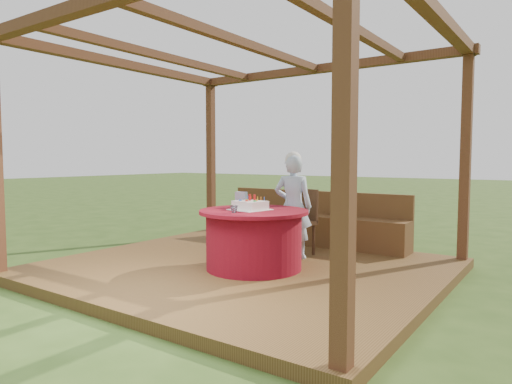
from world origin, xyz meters
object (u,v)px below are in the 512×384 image
bench (311,226)px  elderly_woman (293,205)px  table (254,239)px  gift_bag (241,200)px  birthday_cake (250,205)px  chair (299,218)px  drinking_glass (234,209)px

bench → elderly_woman: 1.15m
table → gift_bag: size_ratio=6.69×
bench → birthday_cake: size_ratio=6.42×
table → birthday_cake: (-0.04, -0.01, 0.40)m
gift_bag → table: bearing=-42.2°
bench → birthday_cake: birthday_cake is taller
bench → table: bench is taller
chair → birthday_cake: size_ratio=1.89×
gift_bag → drinking_glass: size_ratio=2.18×
birthday_cake → bench: bearing=95.1°
birthday_cake → gift_bag: (-0.26, 0.17, 0.04)m
bench → birthday_cake: (0.16, -1.82, 0.49)m
bench → drinking_glass: (0.19, -2.17, 0.47)m
birthday_cake → table: bearing=14.8°
table → drinking_glass: 0.52m
chair → drinking_glass: chair is taller
gift_bag → elderly_woman: bearing=44.1°
chair → drinking_glass: 1.41m
gift_bag → drinking_glass: gift_bag is taller
elderly_woman → gift_bag: bearing=-121.3°
drinking_glass → birthday_cake: bearing=94.5°
birthday_cake → drinking_glass: 0.35m
gift_bag → birthday_cake: bearing=-48.0°
elderly_woman → drinking_glass: 1.14m
table → gift_bag: gift_bag is taller
birthday_cake → drinking_glass: (0.03, -0.34, -0.01)m
elderly_woman → gift_bag: 0.73m
elderly_woman → birthday_cake: bearing=-98.8°
gift_bag → drinking_glass: 0.59m
bench → chair: 0.84m
bench → elderly_woman: (0.28, -1.03, 0.43)m
birthday_cake → elderly_woman: bearing=81.2°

